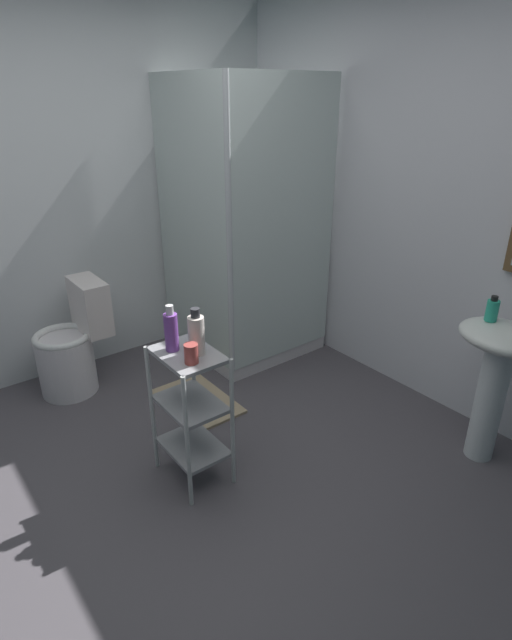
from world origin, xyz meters
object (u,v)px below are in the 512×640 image
conditioner_bottle_purple (171,331)px  pedestal_sink (497,365)px  lotion_bottle_white (196,334)px  hand_soap_bottle (492,310)px  toilet (72,348)px  rinse_cup (191,354)px  storage_cart (191,406)px  shower_stall (242,296)px  bath_mat (196,401)px

conditioner_bottle_purple → pedestal_sink: bearing=56.6°
lotion_bottle_white → conditioner_bottle_purple: (-0.11, -0.08, -0.00)m
pedestal_sink → hand_soap_bottle: size_ratio=6.01×
toilet → conditioner_bottle_purple: conditioner_bottle_purple is taller
lotion_bottle_white → conditioner_bottle_purple: 0.13m
toilet → hand_soap_bottle: size_ratio=5.64×
rinse_cup → pedestal_sink: bearing=61.5°
storage_cart → lotion_bottle_white: size_ratio=3.16×
toilet → conditioner_bottle_purple: size_ratio=3.25×
shower_stall → rinse_cup: size_ratio=20.97×
storage_cart → conditioner_bottle_purple: bearing=-151.0°
shower_stall → storage_cart: size_ratio=2.70×
toilet → lotion_bottle_white: lotion_bottle_white is taller
toilet → rinse_cup: size_ratio=7.97×
pedestal_sink → storage_cart: size_ratio=1.09×
storage_cart → rinse_cup: size_ratio=7.76×
shower_stall → storage_cart: 1.44m
pedestal_sink → hand_soap_bottle: (-0.08, -0.01, 0.29)m
toilet → rinse_cup: 1.42m
lotion_bottle_white → toilet: bearing=-170.2°
rinse_cup → shower_stall: bearing=134.9°
lotion_bottle_white → bath_mat: size_ratio=0.39×
shower_stall → rinse_cup: bearing=-45.1°
pedestal_sink → rinse_cup: 1.60m
hand_soap_bottle → conditioner_bottle_purple: size_ratio=0.58×
shower_stall → hand_soap_bottle: bearing=9.7°
conditioner_bottle_purple → rinse_cup: 0.18m
bath_mat → toilet: bearing=-140.3°
pedestal_sink → bath_mat: bearing=-145.2°
storage_cart → hand_soap_bottle: size_ratio=5.49×
pedestal_sink → lotion_bottle_white: 1.58m
rinse_cup → bath_mat: (-0.67, 0.40, -0.78)m
hand_soap_bottle → pedestal_sink: bearing=4.2°
hand_soap_bottle → shower_stall: bearing=-170.3°
lotion_bottle_white → pedestal_sink: bearing=58.3°
toilet → rinse_cup: rinse_cup is taller
pedestal_sink → bath_mat: pedestal_sink is taller
hand_soap_bottle → conditioner_bottle_purple: (-0.84, -1.39, -0.03)m
toilet → conditioner_bottle_purple: (1.17, 0.14, 0.53)m
shower_stall → bath_mat: shower_stall is taller
conditioner_bottle_purple → bath_mat: 1.05m
storage_cart → conditioner_bottle_purple: (-0.07, -0.04, 0.41)m
toilet → conditioner_bottle_purple: 1.29m
shower_stall → conditioner_bottle_purple: bearing=-50.1°
shower_stall → lotion_bottle_white: 1.49m
lotion_bottle_white → shower_stall: bearing=135.1°
conditioner_bottle_purple → toilet: bearing=-172.9°
pedestal_sink → rinse_cup: rinse_cup is taller
rinse_cup → bath_mat: bearing=149.5°
hand_soap_bottle → rinse_cup: (-0.67, -1.38, -0.08)m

